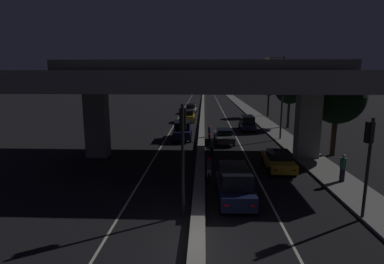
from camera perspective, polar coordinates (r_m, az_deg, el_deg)
ground_plane at (r=12.34m, az=0.95°, el=-21.30°), size 200.00×200.00×0.00m
lane_line_left_inner at (r=46.10m, az=-2.70°, el=2.53°), size 0.12×126.00×0.00m
lane_line_right_inner at (r=46.07m, az=6.64°, el=2.47°), size 0.12×126.00×0.00m
median_divider at (r=45.91m, az=1.97°, el=2.73°), size 0.65×126.00×0.36m
sidewalk_right at (r=39.92m, az=14.53°, el=1.02°), size 2.49×126.00×0.14m
elevated_overpass at (r=23.62m, az=1.75°, el=9.36°), size 23.99×12.16×7.76m
traffic_light_left_of_median at (r=13.59m, az=-1.78°, el=-1.76°), size 0.30×0.49×5.31m
traffic_light_right_of_median at (r=15.50m, az=30.55°, el=-3.11°), size 0.30×0.49×4.74m
street_lamp at (r=31.53m, az=16.41°, el=7.34°), size 2.09×0.32×8.41m
car_dark_blue_lead at (r=15.99m, az=8.08°, el=-9.81°), size 1.94×4.02×1.85m
car_taxi_yellow_second at (r=21.93m, az=16.10°, el=-5.20°), size 1.95×4.16×1.38m
car_grey_third at (r=29.70m, az=6.11°, el=-0.71°), size 1.93×4.60×1.38m
car_dark_blue_fourth at (r=36.95m, az=10.47°, el=1.77°), size 1.88×4.14×1.74m
car_dark_blue_lead_oncoming at (r=31.16m, az=-1.83°, el=0.40°), size 2.01×4.70×1.89m
car_taxi_yellow_second_oncoming at (r=42.98m, az=-0.73°, el=3.11°), size 1.87×3.94×1.66m
car_white_third_oncoming at (r=52.99m, az=-0.18°, el=4.53°), size 1.93×4.53×1.63m
motorcycle_white_filtering_near at (r=19.12m, az=3.29°, el=-7.31°), size 0.34×1.92×1.51m
motorcycle_black_filtering_mid at (r=24.82m, az=3.82°, el=-3.13°), size 0.33×1.83×1.45m
motorcycle_red_filtering_far at (r=30.66m, az=3.32°, el=-0.41°), size 0.33×1.98×1.52m
pedestrian_on_sidewalk at (r=20.58m, az=26.79°, el=-6.13°), size 0.36×0.36×1.70m
roadside_tree_kerbside_near at (r=26.86m, az=25.93°, el=6.02°), size 4.38×4.38×7.06m
roadside_tree_kerbside_mid at (r=39.64m, az=18.16°, el=7.78°), size 3.76×3.76×6.79m
roadside_tree_kerbside_far at (r=50.26m, az=14.47°, el=8.44°), size 3.11×3.11×6.44m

